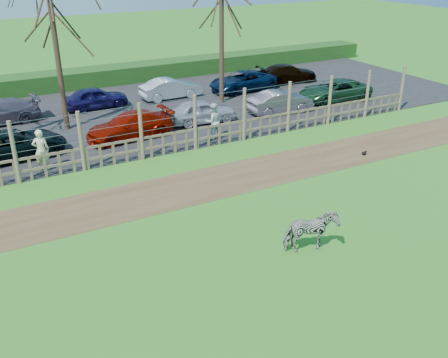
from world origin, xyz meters
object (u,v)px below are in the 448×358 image
car_3 (130,126)px  car_5 (280,102)px  car_2 (14,144)px  car_10 (96,98)px  car_4 (202,111)px  car_12 (242,81)px  crow (364,153)px  visitor_a (41,150)px  tree_right (222,9)px  car_11 (171,89)px  car_13 (287,73)px  tree_mid (54,29)px  zebra (310,232)px  visitor_b (213,121)px  car_6 (335,90)px

car_3 → car_5: same height
car_2 → car_10: bearing=-48.9°
car_4 → car_5: 4.52m
car_3 → car_12: size_ratio=0.96×
crow → car_10: bearing=124.4°
visitor_a → car_12: (13.31, 6.91, -0.26)m
car_3 → tree_right: bearing=111.0°
tree_right → car_11: size_ratio=2.02×
car_11 → car_12: (4.68, -0.46, 0.00)m
car_11 → car_13: size_ratio=0.88×
tree_mid → visitor_a: bearing=-112.4°
tree_mid → visitor_a: 6.49m
tree_mid → car_2: 5.78m
car_4 → tree_right: bearing=-38.3°
car_2 → car_13: same height
car_11 → zebra: bearing=168.9°
visitor_b → crow: 6.97m
car_4 → car_5: (4.49, -0.48, 0.00)m
car_3 → crow: bearing=45.2°
tree_mid → crow: tree_mid is taller
car_10 → car_13: same height
visitor_a → car_3: bearing=-146.7°
visitor_a → visitor_b: size_ratio=1.00×
car_6 → car_12: (-3.65, 4.49, 0.00)m
zebra → car_11: 17.46m
tree_right → visitor_b: size_ratio=4.26×
car_4 → car_2: bearing=97.7°
car_13 → car_4: bearing=123.3°
car_3 → car_13: 13.80m
zebra → car_2: (-6.72, 11.83, -0.02)m
car_6 → tree_right: bearing=-110.2°
crow → car_11: 12.89m
car_5 → car_10: (-8.62, 5.56, 0.00)m
car_12 → car_13: size_ratio=1.04×
tree_right → visitor_a: tree_right is taller
tree_mid → visitor_b: 8.46m
car_2 → car_12: size_ratio=1.00×
car_4 → car_12: size_ratio=0.82×
zebra → car_3: 11.93m
car_11 → car_13: 8.38m
car_13 → visitor_b: bearing=132.1°
visitor_a → car_11: 11.35m
car_3 → zebra: bearing=2.2°
car_13 → tree_right: bearing=112.7°
visitor_a → tree_mid: bearing=-103.4°
car_2 → car_13: bearing=-80.0°
zebra → car_13: size_ratio=0.38×
car_11 → car_3: bearing=139.3°
car_2 → car_3: 5.13m
tree_right → car_2: bearing=-164.3°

